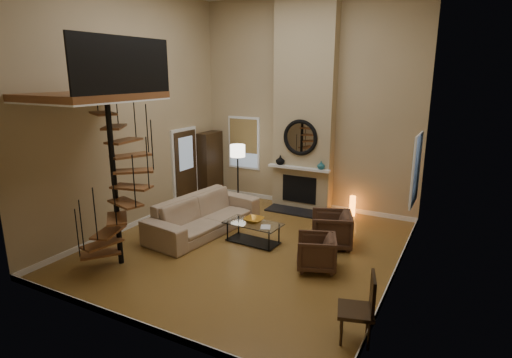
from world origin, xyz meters
The scene contains 32 objects.
ground centered at (0.00, 0.00, -0.01)m, with size 6.00×6.50×0.01m, color olive.
back_wall centered at (0.00, 3.25, 2.75)m, with size 6.00×0.02×5.50m, color tan.
front_wall centered at (0.00, -3.25, 2.75)m, with size 6.00×0.02×5.50m, color tan.
left_wall centered at (-3.00, 0.00, 2.75)m, with size 0.02×6.50×5.50m, color tan.
right_wall centered at (3.00, 0.00, 2.75)m, with size 0.02×6.50×5.50m, color tan.
baseboard_back centered at (0.00, 3.24, 0.06)m, with size 6.00×0.02×0.12m, color white.
baseboard_front centered at (0.00, -3.24, 0.06)m, with size 6.00×0.02×0.12m, color white.
baseboard_left centered at (-2.99, 0.00, 0.06)m, with size 0.02×6.50×0.12m, color white.
baseboard_right centered at (2.99, 0.00, 0.06)m, with size 0.02×6.50×0.12m, color white.
chimney_breast centered at (0.00, 3.06, 2.75)m, with size 1.60×0.38×5.50m, color tan.
hearth centered at (0.00, 2.57, 0.02)m, with size 1.50×0.60×0.04m, color black.
firebox centered at (0.00, 2.86, 0.55)m, with size 0.95×0.02×0.72m, color black.
mantel centered at (0.00, 2.78, 1.15)m, with size 1.70×0.18×0.06m, color white.
mirror_frame centered at (0.00, 2.84, 1.95)m, with size 0.94×0.94×0.10m, color black.
mirror_disc centered at (0.00, 2.85, 1.95)m, with size 0.80×0.80×0.01m, color white.
vase_left centered at (-0.55, 2.82, 1.30)m, with size 0.24×0.24×0.25m, color black.
vase_right centered at (0.60, 2.82, 1.28)m, with size 0.20×0.20×0.21m, color #1A545D.
window_back centered at (-1.90, 3.22, 1.62)m, with size 1.02×0.06×1.52m.
window_right centered at (2.97, 2.00, 1.63)m, with size 0.06×1.02×1.52m.
entry_door centered at (-2.95, 1.80, 1.05)m, with size 0.10×1.05×2.16m.
loft centered at (-2.04, -1.80, 3.24)m, with size 1.70×2.20×1.09m.
spiral_stair centered at (-1.78, -1.79, 1.78)m, with size 1.47×1.47×4.06m.
hutch centered at (-2.82, 2.78, 0.95)m, with size 0.40×0.86×1.91m, color #301F10.
sofa centered at (-1.33, 0.35, 0.40)m, with size 2.88×1.13×0.84m, color tan.
armchair_near centered at (1.60, 0.95, 0.35)m, with size 0.82×0.84×0.76m, color #492F22.
armchair_far centered at (1.70, -0.27, 0.35)m, with size 0.70×0.72×0.65m, color #492F22.
coffee_table centered at (-0.01, 0.28, 0.28)m, with size 1.27×0.68×0.46m.
bowl centered at (-0.01, 0.33, 0.50)m, with size 0.41×0.41×0.10m, color orange.
book centered at (0.34, 0.13, 0.46)m, with size 0.20×0.27×0.03m, color gray.
floor_lamp centered at (-1.58, 2.32, 1.41)m, with size 0.40×0.40×1.71m.
accent_lamp centered at (1.42, 3.00, 0.25)m, with size 0.15×0.15×0.55m, color orange.
side_chair centered at (2.92, -2.00, 0.53)m, with size 0.60×0.60×1.01m.
Camera 1 is at (3.98, -7.08, 3.60)m, focal length 29.04 mm.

